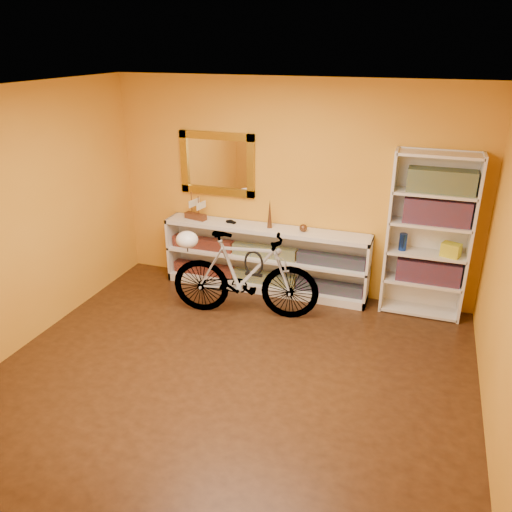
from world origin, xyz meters
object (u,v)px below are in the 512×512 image
(bicycle, at_px, (245,275))
(bookcase, at_px, (428,237))
(helmet, at_px, (187,240))
(console_unit, at_px, (265,259))

(bicycle, bearing_deg, bookcase, -79.03)
(bookcase, height_order, helmet, bookcase)
(console_unit, distance_m, bicycle, 0.70)
(console_unit, height_order, bookcase, bookcase)
(bookcase, distance_m, bicycle, 2.09)
(console_unit, relative_size, bicycle, 1.50)
(bookcase, bearing_deg, bicycle, -159.49)
(bookcase, distance_m, helmet, 2.70)
(console_unit, height_order, bicycle, bicycle)
(helmet, bearing_deg, bicycle, 9.55)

